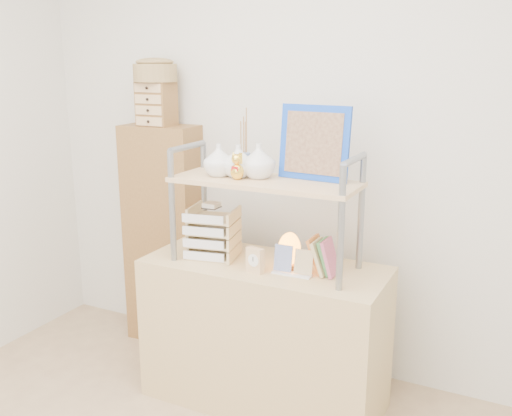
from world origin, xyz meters
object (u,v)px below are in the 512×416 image
(desk, at_px, (264,334))
(letter_tray, at_px, (213,235))
(cabinet, at_px, (164,235))
(salt_lamp, at_px, (289,250))

(desk, relative_size, letter_tray, 4.24)
(cabinet, distance_m, letter_tray, 0.72)
(desk, xyz_separation_m, salt_lamp, (0.13, 0.01, 0.46))
(desk, height_order, salt_lamp, salt_lamp)
(letter_tray, height_order, salt_lamp, letter_tray)
(cabinet, bearing_deg, salt_lamp, -23.90)
(cabinet, height_order, salt_lamp, cabinet)
(letter_tray, bearing_deg, cabinet, 146.47)
(desk, distance_m, salt_lamp, 0.48)
(salt_lamp, bearing_deg, cabinet, 159.95)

